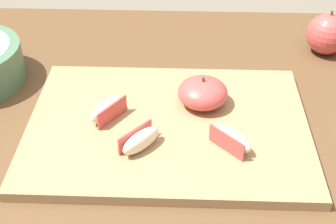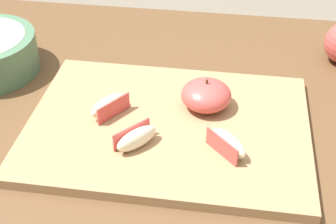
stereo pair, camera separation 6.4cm
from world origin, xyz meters
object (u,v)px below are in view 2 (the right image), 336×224
object	(u,v)px
apple_half_skin_up	(206,95)
apple_wedge_front	(109,105)
apple_wedge_near_knife	(136,138)
apple_wedge_left	(228,143)
cutting_board	(168,127)

from	to	relation	value
apple_half_skin_up	apple_wedge_front	xyz separation A→B (m)	(-0.14, -0.04, -0.01)
apple_wedge_near_knife	apple_wedge_left	size ratio (longest dim) A/B	1.02
cutting_board	apple_wedge_left	size ratio (longest dim) A/B	6.69
apple_half_skin_up	apple_wedge_front	world-z (taller)	apple_half_skin_up
apple_wedge_left	apple_wedge_near_knife	bearing A→B (deg)	-176.46
cutting_board	apple_half_skin_up	world-z (taller)	apple_half_skin_up
apple_half_skin_up	apple_wedge_left	xyz separation A→B (m)	(0.04, -0.10, -0.01)
apple_wedge_front	apple_wedge_near_knife	world-z (taller)	same
cutting_board	apple_wedge_near_knife	world-z (taller)	apple_wedge_near_knife
apple_wedge_front	apple_wedge_left	size ratio (longest dim) A/B	1.06
cutting_board	apple_half_skin_up	bearing A→B (deg)	43.60
apple_wedge_front	apple_half_skin_up	bearing A→B (deg)	15.37
cutting_board	apple_wedge_left	world-z (taller)	apple_wedge_left
cutting_board	apple_wedge_near_knife	xyz separation A→B (m)	(-0.04, -0.06, 0.02)
apple_wedge_left	apple_wedge_front	bearing A→B (deg)	161.53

